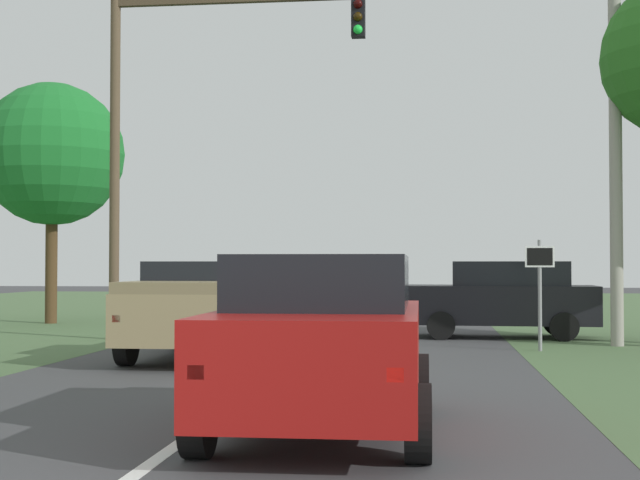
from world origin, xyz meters
name	(u,v)px	position (x,y,z in m)	size (l,w,h in m)	color
ground_plane	(272,377)	(0.00, 9.28, 0.00)	(120.00, 120.00, 0.00)	#424244
red_suv_near	(323,338)	(1.36, 4.62, 1.00)	(2.29, 4.45, 1.89)	#9E1411
pickup_truck_lead	(203,307)	(-1.83, 12.11, 0.97)	(2.28, 5.40, 1.85)	tan
traffic_light	(177,105)	(-3.49, 16.14, 5.64)	(6.69, 0.40, 8.74)	brown
keep_moving_sign	(540,280)	(4.78, 14.24, 1.48)	(0.60, 0.09, 2.31)	gray
crossing_suv_far	(503,298)	(4.30, 17.76, 0.98)	(4.68, 2.18, 1.87)	black
utility_pole_right	(616,161)	(6.61, 15.65, 4.08)	(0.28, 0.28, 8.16)	#9E998E
extra_tree_1	(52,155)	(-9.01, 21.69, 5.18)	(4.39, 4.39, 7.40)	#4C351E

